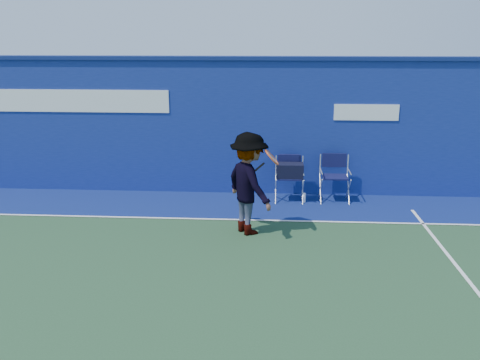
# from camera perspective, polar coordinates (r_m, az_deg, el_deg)

# --- Properties ---
(ground) EXTENTS (80.00, 80.00, 0.00)m
(ground) POSITION_cam_1_polar(r_m,az_deg,el_deg) (7.29, -9.31, -13.13)
(ground) COLOR #244427
(ground) RESTS_ON ground
(stadium_wall) EXTENTS (24.00, 0.50, 3.08)m
(stadium_wall) POSITION_cam_1_polar(r_m,az_deg,el_deg) (11.67, -4.08, 6.19)
(stadium_wall) COLOR navy
(stadium_wall) RESTS_ON ground
(out_of_bounds_strip) EXTENTS (24.00, 1.80, 0.01)m
(out_of_bounds_strip) POSITION_cam_1_polar(r_m,az_deg,el_deg) (10.99, -4.66, -2.76)
(out_of_bounds_strip) COLOR navy
(out_of_bounds_strip) RESTS_ON ground
(court_lines) EXTENTS (24.00, 12.00, 0.01)m
(court_lines) POSITION_cam_1_polar(r_m,az_deg,el_deg) (7.80, -8.34, -10.94)
(court_lines) COLOR white
(court_lines) RESTS_ON out_of_bounds_strip
(directors_chair_left) EXTENTS (0.59, 0.54, 0.99)m
(directors_chair_left) POSITION_cam_1_polar(r_m,az_deg,el_deg) (11.15, 5.56, -0.26)
(directors_chair_left) COLOR silver
(directors_chair_left) RESTS_ON ground
(directors_chair_right) EXTENTS (0.61, 0.54, 1.02)m
(directors_chair_right) POSITION_cam_1_polar(r_m,az_deg,el_deg) (11.31, 10.54, -0.77)
(directors_chair_right) COLOR silver
(directors_chair_right) RESTS_ON ground
(water_bottle) EXTENTS (0.07, 0.07, 0.21)m
(water_bottle) POSITION_cam_1_polar(r_m,az_deg,el_deg) (11.16, 7.21, -1.99)
(water_bottle) COLOR white
(water_bottle) RESTS_ON ground
(tennis_player) EXTENTS (1.26, 1.39, 1.87)m
(tennis_player) POSITION_cam_1_polar(r_m,az_deg,el_deg) (9.17, 1.03, -0.41)
(tennis_player) COLOR #EA4738
(tennis_player) RESTS_ON ground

